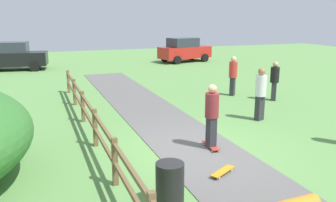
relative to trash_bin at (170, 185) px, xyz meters
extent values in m
plane|color=#60934C|center=(1.80, 2.55, -0.45)|extent=(60.00, 60.00, 0.00)
cube|color=#605E5B|center=(1.80, 2.55, -0.44)|extent=(2.40, 28.00, 0.02)
cube|color=brown|center=(-0.80, 1.27, 0.10)|extent=(0.12, 0.12, 1.10)
cube|color=brown|center=(-0.80, 3.84, 0.10)|extent=(0.12, 0.12, 1.10)
cube|color=brown|center=(-0.80, 6.41, 0.10)|extent=(0.12, 0.12, 1.10)
cube|color=brown|center=(-0.80, 8.98, 0.10)|extent=(0.12, 0.12, 1.10)
cube|color=brown|center=(-0.80, 11.55, 0.10)|extent=(0.12, 0.12, 1.10)
cube|color=brown|center=(-0.80, 2.55, 0.05)|extent=(0.08, 18.00, 0.09)
cube|color=brown|center=(-0.80, 2.55, 0.50)|extent=(0.08, 18.00, 0.09)
cylinder|color=black|center=(0.00, 0.00, 0.00)|extent=(0.56, 0.56, 0.90)
cube|color=#B23326|center=(2.19, 2.48, -0.36)|extent=(0.24, 0.81, 0.02)
cylinder|color=silver|center=(2.13, 2.76, -0.40)|extent=(0.03, 0.06, 0.06)
cylinder|color=silver|center=(2.28, 2.75, -0.40)|extent=(0.03, 0.06, 0.06)
cylinder|color=silver|center=(2.10, 2.20, -0.40)|extent=(0.03, 0.06, 0.06)
cylinder|color=silver|center=(2.25, 2.19, -0.40)|extent=(0.03, 0.06, 0.06)
cube|color=#2D2D33|center=(2.19, 2.48, 0.06)|extent=(0.22, 0.33, 0.82)
cylinder|color=maroon|center=(2.19, 2.48, 0.81)|extent=(0.40, 0.40, 0.68)
sphere|color=tan|center=(2.19, 2.48, 1.27)|extent=(0.24, 0.24, 0.24)
cube|color=#BF8C19|center=(1.67, 0.86, -0.36)|extent=(0.80, 0.57, 0.02)
cylinder|color=silver|center=(1.88, 1.06, -0.40)|extent=(0.07, 0.06, 0.06)
cylinder|color=silver|center=(1.95, 0.93, -0.40)|extent=(0.07, 0.06, 0.06)
cylinder|color=silver|center=(1.39, 0.79, -0.40)|extent=(0.07, 0.06, 0.06)
cylinder|color=silver|center=(1.46, 0.66, -0.40)|extent=(0.07, 0.06, 0.06)
cube|color=#2D2D33|center=(6.31, 8.22, -0.02)|extent=(0.37, 0.37, 0.86)
cylinder|color=red|center=(6.31, 8.22, 0.77)|extent=(0.54, 0.54, 0.72)
sphere|color=beige|center=(6.31, 8.22, 1.26)|extent=(0.26, 0.26, 0.26)
cube|color=#2D2D33|center=(5.12, 4.37, -0.01)|extent=(0.37, 0.30, 0.88)
cylinder|color=white|center=(5.12, 4.37, 0.80)|extent=(0.49, 0.49, 0.74)
sphere|color=#9E704C|center=(5.12, 4.37, 1.30)|extent=(0.27, 0.27, 0.27)
cube|color=#2D2D33|center=(7.50, 6.72, -0.05)|extent=(0.35, 0.38, 0.81)
cylinder|color=black|center=(7.50, 6.72, 0.69)|extent=(0.53, 0.53, 0.67)
sphere|color=tan|center=(7.50, 6.72, 1.15)|extent=(0.24, 0.24, 0.24)
cube|color=red|center=(9.14, 20.36, 0.32)|extent=(4.47, 2.58, 0.90)
cube|color=#2D333D|center=(8.95, 20.32, 1.12)|extent=(2.49, 2.00, 0.70)
cylinder|color=black|center=(10.27, 21.51, -0.13)|extent=(0.68, 0.37, 0.64)
cylinder|color=black|center=(10.65, 19.80, -0.13)|extent=(0.68, 0.37, 0.64)
cylinder|color=black|center=(7.63, 20.92, -0.13)|extent=(0.68, 0.37, 0.64)
cylinder|color=black|center=(8.02, 19.20, -0.13)|extent=(0.68, 0.37, 0.64)
cube|color=black|center=(-3.48, 20.36, 0.32)|extent=(4.39, 2.26, 0.90)
cube|color=#2D333D|center=(-3.68, 20.39, 1.12)|extent=(2.39, 1.84, 0.70)
cylinder|color=black|center=(-2.02, 21.05, -0.13)|extent=(0.67, 0.32, 0.64)
cylinder|color=black|center=(-2.26, 19.30, -0.13)|extent=(0.67, 0.32, 0.64)
camera|label=1|loc=(-2.28, -5.89, 3.21)|focal=37.92mm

